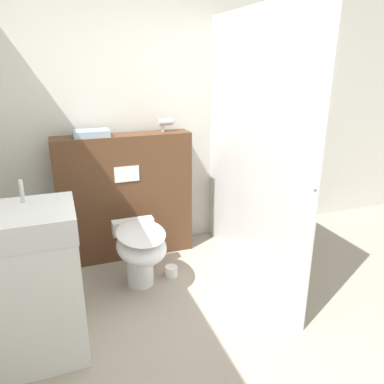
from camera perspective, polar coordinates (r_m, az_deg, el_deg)
The scene contains 9 objects.
ground_plane at distance 2.60m, azimuth 6.78°, elevation -24.49°, with size 12.00×12.00×0.00m, color #9E9384.
wall_back at distance 3.68m, azimuth -5.67°, elevation 10.64°, with size 8.00×0.06×2.50m.
partition_panel at distance 3.56m, azimuth -10.03°, elevation -0.78°, with size 1.23×0.25×1.18m.
shower_glass at distance 3.09m, azimuth 9.11°, elevation 5.99°, with size 0.04×1.73×2.20m.
toilet at distance 3.10m, azimuth -7.90°, elevation -8.50°, with size 0.39×0.65×0.53m.
sink_vanity at distance 2.55m, azimuth -22.91°, elevation -12.91°, with size 0.57×0.50×1.13m.
hair_drier at distance 3.51m, azimuth -3.92°, elevation 10.56°, with size 0.16×0.07×0.12m.
folded_towel at distance 3.36m, azimuth -15.08°, elevation 8.62°, with size 0.30×0.19×0.06m.
spare_toilet_roll at distance 3.38m, azimuth -3.18°, elevation -11.96°, with size 0.11×0.11×0.09m.
Camera 1 is at (-0.90, -1.66, 1.79)m, focal length 35.00 mm.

